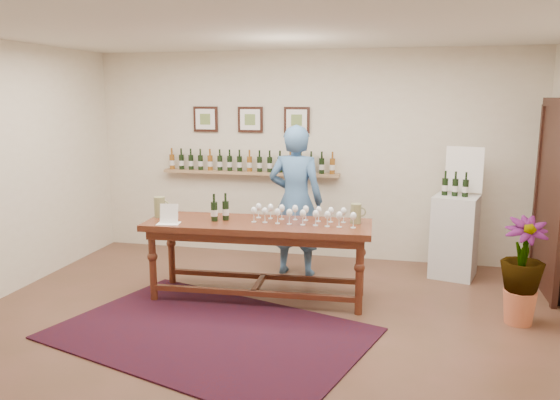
% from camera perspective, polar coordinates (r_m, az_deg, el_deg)
% --- Properties ---
extents(ground, '(6.00, 6.00, 0.00)m').
position_cam_1_polar(ground, '(5.43, -1.93, -13.05)').
color(ground, '#4E3622').
rests_on(ground, ground).
extents(room_shell, '(6.00, 6.00, 6.00)m').
position_cam_1_polar(room_shell, '(6.80, 19.73, 1.05)').
color(room_shell, beige).
rests_on(room_shell, ground).
extents(rug, '(3.25, 2.64, 0.02)m').
position_cam_1_polar(rug, '(5.31, -7.32, -13.64)').
color(rug, '#480C0D').
rests_on(rug, ground).
extents(tasting_table, '(2.47, 0.90, 0.86)m').
position_cam_1_polar(tasting_table, '(5.92, -2.32, -3.53)').
color(tasting_table, '#402110').
rests_on(tasting_table, ground).
extents(table_glasses, '(1.25, 0.33, 0.17)m').
position_cam_1_polar(table_glasses, '(5.85, 1.92, -1.52)').
color(table_glasses, white).
rests_on(table_glasses, tasting_table).
extents(table_bottles, '(0.26, 0.15, 0.27)m').
position_cam_1_polar(table_bottles, '(5.96, -6.30, -0.88)').
color(table_bottles, black).
rests_on(table_bottles, tasting_table).
extents(pitcher_left, '(0.16, 0.16, 0.23)m').
position_cam_1_polar(pitcher_left, '(6.25, -12.46, -0.72)').
color(pitcher_left, olive).
rests_on(pitcher_left, tasting_table).
extents(pitcher_right, '(0.15, 0.15, 0.21)m').
position_cam_1_polar(pitcher_right, '(5.86, 7.93, -1.41)').
color(pitcher_right, olive).
rests_on(pitcher_right, tasting_table).
extents(menu_card, '(0.26, 0.20, 0.21)m').
position_cam_1_polar(menu_card, '(5.92, -11.52, -1.41)').
color(menu_card, white).
rests_on(menu_card, tasting_table).
extents(display_pedestal, '(0.62, 0.62, 1.01)m').
position_cam_1_polar(display_pedestal, '(7.03, 17.77, -3.64)').
color(display_pedestal, silver).
rests_on(display_pedestal, ground).
extents(pedestal_bottles, '(0.29, 0.14, 0.28)m').
position_cam_1_polar(pedestal_bottles, '(6.89, 17.84, 1.53)').
color(pedestal_bottles, black).
rests_on(pedestal_bottles, display_pedestal).
extents(info_sign, '(0.44, 0.14, 0.61)m').
position_cam_1_polar(info_sign, '(7.03, 18.70, 3.04)').
color(info_sign, white).
rests_on(info_sign, display_pedestal).
extents(potted_plant, '(0.49, 0.49, 0.92)m').
position_cam_1_polar(potted_plant, '(5.80, 23.97, -6.80)').
color(potted_plant, '#C66642').
rests_on(potted_plant, ground).
extents(person, '(0.71, 0.49, 1.86)m').
position_cam_1_polar(person, '(6.70, 1.65, -0.08)').
color(person, '#3D6390').
rests_on(person, ground).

